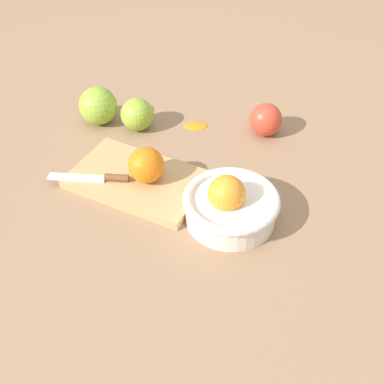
{
  "coord_description": "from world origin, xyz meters",
  "views": [
    {
      "loc": [
        -0.4,
        0.67,
        0.64
      ],
      "look_at": [
        -0.06,
        0.09,
        0.04
      ],
      "focal_mm": 47.67,
      "sensor_mm": 36.0,
      "label": 1
    }
  ],
  "objects_px": {
    "orange_on_board": "(146,165)",
    "apple_front_right_2": "(98,106)",
    "bowl": "(230,205)",
    "apple_front_right": "(137,114)",
    "cutting_board": "(138,180)",
    "apple_front_left": "(266,120)",
    "knife": "(99,178)"
  },
  "relations": [
    {
      "from": "cutting_board",
      "to": "bowl",
      "type": "bearing_deg",
      "value": 179.83
    },
    {
      "from": "apple_front_right_2",
      "to": "cutting_board",
      "type": "bearing_deg",
      "value": 145.43
    },
    {
      "from": "cutting_board",
      "to": "apple_front_left",
      "type": "distance_m",
      "value": 0.31
    },
    {
      "from": "orange_on_board",
      "to": "apple_front_left",
      "type": "xyz_separation_m",
      "value": [
        -0.12,
        -0.27,
        -0.02
      ]
    },
    {
      "from": "cutting_board",
      "to": "knife",
      "type": "distance_m",
      "value": 0.07
    },
    {
      "from": "bowl",
      "to": "orange_on_board",
      "type": "distance_m",
      "value": 0.18
    },
    {
      "from": "bowl",
      "to": "orange_on_board",
      "type": "bearing_deg",
      "value": -1.17
    },
    {
      "from": "apple_front_right_2",
      "to": "apple_front_left",
      "type": "distance_m",
      "value": 0.36
    },
    {
      "from": "knife",
      "to": "bowl",
      "type": "bearing_deg",
      "value": -170.59
    },
    {
      "from": "orange_on_board",
      "to": "knife",
      "type": "relative_size",
      "value": 0.46
    },
    {
      "from": "cutting_board",
      "to": "knife",
      "type": "height_order",
      "value": "knife"
    },
    {
      "from": "knife",
      "to": "apple_front_right_2",
      "type": "height_order",
      "value": "apple_front_right_2"
    },
    {
      "from": "orange_on_board",
      "to": "apple_front_right_2",
      "type": "xyz_separation_m",
      "value": [
        0.21,
        -0.13,
        -0.01
      ]
    },
    {
      "from": "bowl",
      "to": "apple_front_left",
      "type": "height_order",
      "value": "bowl"
    },
    {
      "from": "bowl",
      "to": "orange_on_board",
      "type": "xyz_separation_m",
      "value": [
        0.18,
        -0.0,
        0.02
      ]
    },
    {
      "from": "apple_front_right",
      "to": "knife",
      "type": "bearing_deg",
      "value": 103.42
    },
    {
      "from": "bowl",
      "to": "knife",
      "type": "distance_m",
      "value": 0.26
    },
    {
      "from": "apple_front_right_2",
      "to": "knife",
      "type": "bearing_deg",
      "value": 127.49
    },
    {
      "from": "orange_on_board",
      "to": "bowl",
      "type": "bearing_deg",
      "value": 178.83
    },
    {
      "from": "bowl",
      "to": "knife",
      "type": "bearing_deg",
      "value": 9.41
    },
    {
      "from": "apple_front_right_2",
      "to": "orange_on_board",
      "type": "bearing_deg",
      "value": 148.49
    },
    {
      "from": "orange_on_board",
      "to": "knife",
      "type": "height_order",
      "value": "orange_on_board"
    },
    {
      "from": "knife",
      "to": "apple_front_left",
      "type": "relative_size",
      "value": 2.12
    },
    {
      "from": "orange_on_board",
      "to": "apple_front_right_2",
      "type": "relative_size",
      "value": 0.81
    },
    {
      "from": "apple_front_left",
      "to": "apple_front_right_2",
      "type": "bearing_deg",
      "value": 22.67
    },
    {
      "from": "bowl",
      "to": "apple_front_left",
      "type": "relative_size",
      "value": 2.43
    },
    {
      "from": "apple_front_right",
      "to": "apple_front_left",
      "type": "height_order",
      "value": "apple_front_right"
    },
    {
      "from": "bowl",
      "to": "apple_front_right_2",
      "type": "relative_size",
      "value": 2.04
    },
    {
      "from": "bowl",
      "to": "apple_front_right",
      "type": "height_order",
      "value": "bowl"
    },
    {
      "from": "apple_front_right",
      "to": "apple_front_right_2",
      "type": "xyz_separation_m",
      "value": [
        0.09,
        0.02,
        0.01
      ]
    },
    {
      "from": "cutting_board",
      "to": "apple_front_right_2",
      "type": "height_order",
      "value": "apple_front_right_2"
    },
    {
      "from": "orange_on_board",
      "to": "apple_front_right",
      "type": "xyz_separation_m",
      "value": [
        0.12,
        -0.15,
        -0.01
      ]
    }
  ]
}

